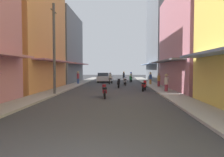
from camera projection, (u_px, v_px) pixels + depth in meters
ground_plane at (112, 88)px, 22.45m from camera, size 98.14×98.14×0.00m
sidewalk_left at (67, 87)px, 22.66m from camera, size 1.74×52.61×0.12m
sidewalk_right at (158, 88)px, 22.22m from camera, size 1.74×52.61×0.12m
building_left_mid at (20, 14)px, 20.05m from camera, size 7.05×10.10×14.62m
building_left_far at (56, 49)px, 31.12m from camera, size 7.05×10.49×10.08m
building_right_mid at (201, 40)px, 20.31m from camera, size 7.05×11.84×9.68m
building_right_far at (170, 35)px, 33.70m from camera, size 7.05×13.37×14.94m
motorbike_black at (119, 83)px, 22.77m from camera, size 0.55×1.81×0.96m
motorbike_green at (131, 78)px, 32.11m from camera, size 0.63×1.79×1.58m
motorbike_silver at (111, 79)px, 28.35m from camera, size 0.60×1.79×1.58m
motorbike_red at (144, 85)px, 19.54m from camera, size 0.68×1.77×0.96m
motorbike_blue at (124, 77)px, 36.22m from camera, size 0.55×1.81×1.58m
motorbike_white at (125, 81)px, 26.17m from camera, size 0.55×1.81×0.96m
motorbike_maroon at (104, 91)px, 14.85m from camera, size 0.55×1.81×0.96m
parked_car at (104, 77)px, 32.25m from camera, size 1.81×4.12×1.45m
pedestrian_midway at (166, 82)px, 17.94m from camera, size 0.44×0.44×1.64m
pedestrian_far at (150, 78)px, 26.44m from camera, size 0.44×0.44×1.65m
pedestrian_crossing at (78, 77)px, 27.40m from camera, size 0.44×0.44×1.75m
pedestrian_foreground at (159, 80)px, 22.97m from camera, size 0.34×0.34×1.56m
utility_pole at (54, 49)px, 16.24m from camera, size 0.20×1.20×7.08m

